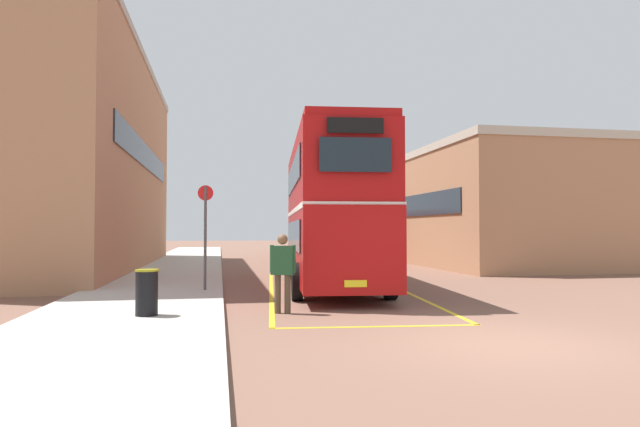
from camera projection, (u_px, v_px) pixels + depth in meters
The scene contains 10 objects.
ground_plane at pixel (329, 273), 22.99m from camera, with size 135.60×135.60×0.00m, color brown.
sidewalk_left at pixel (176, 270), 24.16m from camera, with size 4.00×57.60×0.14m, color #B2ADA3.
brick_building_left at pixel (90, 162), 25.35m from camera, with size 5.14×21.25×10.09m.
depot_building_right at pixel (490, 208), 28.45m from camera, with size 7.99×13.08×6.03m.
double_decker_bus at pixel (331, 210), 17.51m from camera, with size 3.43×10.37×4.75m.
single_deck_bus at pixel (332, 233), 35.59m from camera, with size 3.08×9.93×3.02m.
pedestrian_boarding at pixel (283, 267), 12.06m from camera, with size 0.56×0.38×1.77m.
litter_bin at pixel (147, 292), 10.89m from camera, with size 0.47×0.47×0.93m.
bus_stop_sign at pixel (205, 228), 15.49m from camera, with size 0.44×0.08×3.00m.
bay_marking_yellow at pixel (341, 294), 15.56m from camera, with size 5.24×12.56×0.01m.
Camera 1 is at (-4.61, -8.20, 1.88)m, focal length 30.34 mm.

